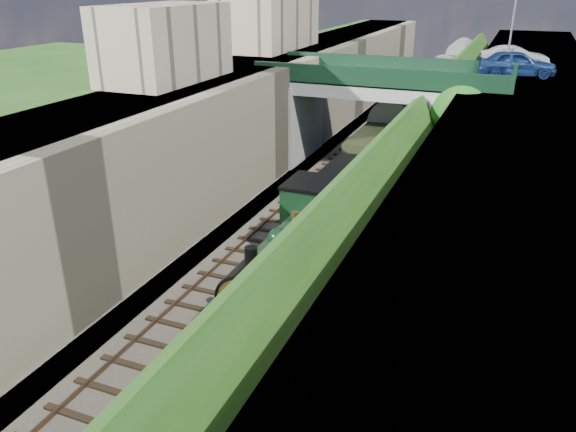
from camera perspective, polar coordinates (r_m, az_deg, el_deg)
The scene contains 20 objects.
ground at distance 19.85m, azimuth -9.60°, elevation -15.63°, with size 160.00×160.00×0.00m, color #1E4714.
trackbed at distance 36.16m, azimuth 6.93°, elevation 3.21°, with size 10.00×90.00×0.20m, color #473F38.
retaining_wall at distance 36.91m, azimuth -1.16°, elevation 9.30°, with size 1.00×90.00×7.00m, color #756B56.
street_plateau_left at distance 38.39m, azimuth -6.04°, elevation 9.72°, with size 6.00×90.00×7.00m, color #262628.
street_plateau_right at distance 34.17m, azimuth 22.76°, elevation 5.70°, with size 8.00×90.00×6.25m, color #262628.
embankment_slope at distance 32.91m, azimuth 14.78°, elevation 5.43°, with size 4.56×90.00×6.36m.
track_left at distance 36.65m, azimuth 3.93°, elevation 3.84°, with size 2.50×90.00×0.20m.
track_right at distance 35.84m, azimuth 8.79°, elevation 3.16°, with size 2.50×90.00×0.20m.
road_bridge at distance 38.60m, azimuth 10.23°, elevation 10.44°, with size 16.00×6.40×7.25m.
building_far at distance 47.06m, azimuth -2.07°, elevation 20.29°, with size 5.00×10.00×6.00m, color gray.
building_near at distance 32.65m, azimuth -12.39°, elevation 16.79°, with size 4.00×8.00×4.00m, color gray.
tree at distance 35.25m, azimuth 17.33°, elevation 9.52°, with size 3.60×3.80×6.60m.
lamppost at distance 43.48m, azimuth 21.95°, elevation 17.94°, with size 0.87×0.15×6.00m.
car_blue at distance 40.87m, azimuth 22.18°, elevation 14.15°, with size 1.99×4.96×1.69m, color navy.
car_silver at distance 44.83m, azimuth 22.01°, elevation 14.74°, with size 1.62×4.64×1.53m, color #9C9DA0.
locomotive at distance 22.97m, azimuth 0.60°, elevation -3.87°, with size 3.10×10.22×3.83m.
tender at distance 29.46m, azimuth 5.88°, elevation 1.70°, with size 2.70×6.00×3.05m.
coach_front at distance 41.03m, azimuth 11.03°, elevation 8.21°, with size 2.90×18.00×3.70m.
coach_middle at distance 59.19m, azimuth 14.90°, elevation 12.39°, with size 2.90×18.00×3.70m.
coach_rear at distance 77.65m, azimuth 16.99°, elevation 14.58°, with size 2.90×18.00×3.70m.
Camera 1 is at (8.70, -12.90, 12.33)m, focal length 35.00 mm.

